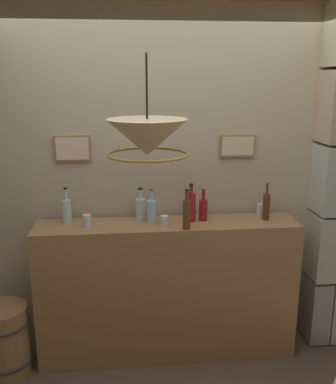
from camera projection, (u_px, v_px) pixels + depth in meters
name	position (u px, v px, depth m)	size (l,w,h in m)	color
panelled_rear_partition	(164.00, 164.00, 3.36)	(3.10, 0.15, 2.77)	#BCAD8E
stone_pillar	(336.00, 179.00, 3.37)	(0.34, 0.35, 2.70)	#949790
bar_shelf_unit	(167.00, 290.00, 3.34)	(1.94, 0.36, 1.08)	#9E7547
liquor_bottle_vodka	(266.00, 206.00, 3.26)	(0.05, 0.05, 0.30)	#573213
liquor_bottle_bourbon	(67.00, 211.00, 3.19)	(0.07, 0.07, 0.27)	silver
liquor_bottle_rum	(187.00, 213.00, 3.06)	(0.05, 0.05, 0.29)	brown
liquor_bottle_whiskey	(152.00, 211.00, 3.19)	(0.07, 0.07, 0.26)	#A4CAE2
liquor_bottle_port	(203.00, 209.00, 3.25)	(0.06, 0.06, 0.25)	maroon
liquor_bottle_amaro	(191.00, 206.00, 3.23)	(0.07, 0.07, 0.29)	maroon
liquor_bottle_scotch	(141.00, 208.00, 3.26)	(0.07, 0.07, 0.25)	silver
glass_tumbler_rocks	(165.00, 221.00, 3.15)	(0.06, 0.06, 0.07)	silver
glass_tumbler_highball	(87.00, 221.00, 3.12)	(0.06, 0.06, 0.09)	silver
glass_tumbler_shot	(260.00, 210.00, 3.37)	(0.06, 0.06, 0.10)	silver
pendant_lamp	(147.00, 139.00, 2.43)	(0.47, 0.47, 0.55)	beige
wooden_barrel	(5.00, 341.00, 3.17)	(0.38, 0.38, 0.53)	#9E7547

